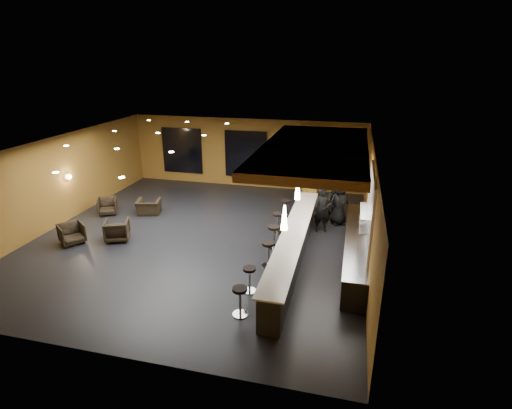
% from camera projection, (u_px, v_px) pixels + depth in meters
% --- Properties ---
extents(floor, '(12.00, 13.00, 0.10)m').
position_uv_depth(floor, '(202.00, 238.00, 15.14)').
color(floor, black).
rests_on(floor, ground).
extents(ceiling, '(12.00, 13.00, 0.10)m').
position_uv_depth(ceiling, '(197.00, 144.00, 13.87)').
color(ceiling, black).
extents(wall_back, '(12.00, 0.10, 3.50)m').
position_uv_depth(wall_back, '(246.00, 153.00, 20.46)').
color(wall_back, brown).
rests_on(wall_back, floor).
extents(wall_front, '(12.00, 0.10, 3.50)m').
position_uv_depth(wall_front, '(87.00, 289.00, 8.55)').
color(wall_front, brown).
rests_on(wall_front, floor).
extents(wall_left, '(0.10, 13.00, 3.50)m').
position_uv_depth(wall_left, '(57.00, 181.00, 15.86)').
color(wall_left, brown).
rests_on(wall_left, floor).
extents(wall_right, '(0.10, 13.00, 3.50)m').
position_uv_depth(wall_right, '(371.00, 207.00, 13.15)').
color(wall_right, brown).
rests_on(wall_right, floor).
extents(wood_soffit, '(3.60, 8.00, 0.28)m').
position_uv_depth(wood_soffit, '(315.00, 149.00, 13.95)').
color(wood_soffit, '#B87535').
rests_on(wood_soffit, ceiling).
extents(window_left, '(2.20, 0.06, 2.40)m').
position_uv_depth(window_left, '(182.00, 151.00, 21.16)').
color(window_left, black).
rests_on(window_left, wall_back).
extents(window_center, '(2.20, 0.06, 2.40)m').
position_uv_depth(window_center, '(246.00, 154.00, 20.38)').
color(window_center, black).
rests_on(window_center, wall_back).
extents(window_right, '(2.20, 0.06, 2.40)m').
position_uv_depth(window_right, '(304.00, 158.00, 19.71)').
color(window_right, black).
rests_on(window_right, wall_back).
extents(tile_backsplash, '(0.06, 3.20, 2.40)m').
position_uv_depth(tile_backsplash, '(370.00, 211.00, 12.18)').
color(tile_backsplash, white).
rests_on(tile_backsplash, wall_right).
extents(bar_counter, '(0.60, 8.00, 1.00)m').
position_uv_depth(bar_counter, '(293.00, 247.00, 13.22)').
color(bar_counter, black).
rests_on(bar_counter, floor).
extents(bar_top, '(0.78, 8.10, 0.05)m').
position_uv_depth(bar_top, '(294.00, 232.00, 13.04)').
color(bar_top, silver).
rests_on(bar_top, bar_counter).
extents(prep_counter, '(0.70, 6.00, 0.86)m').
position_uv_depth(prep_counter, '(355.00, 248.00, 13.25)').
color(prep_counter, black).
rests_on(prep_counter, floor).
extents(prep_top, '(0.72, 6.00, 0.03)m').
position_uv_depth(prep_top, '(357.00, 236.00, 13.09)').
color(prep_top, silver).
rests_on(prep_top, prep_counter).
extents(wall_shelf_lower, '(0.30, 1.50, 0.03)m').
position_uv_depth(wall_shelf_lower, '(364.00, 225.00, 12.17)').
color(wall_shelf_lower, silver).
rests_on(wall_shelf_lower, wall_right).
extents(wall_shelf_upper, '(0.30, 1.50, 0.03)m').
position_uv_depth(wall_shelf_upper, '(366.00, 211.00, 12.01)').
color(wall_shelf_upper, silver).
rests_on(wall_shelf_upper, wall_right).
extents(column, '(0.60, 0.60, 3.50)m').
position_uv_depth(column, '(311.00, 173.00, 16.96)').
color(column, olive).
rests_on(column, floor).
extents(wall_sconce, '(0.22, 0.22, 0.22)m').
position_uv_depth(wall_sconce, '(69.00, 177.00, 16.26)').
color(wall_sconce, '#FFE5B2').
rests_on(wall_sconce, wall_left).
extents(pendant_0, '(0.20, 0.20, 0.70)m').
position_uv_depth(pendant_0, '(284.00, 217.00, 10.75)').
color(pendant_0, white).
rests_on(pendant_0, wood_soffit).
extents(pendant_1, '(0.20, 0.20, 0.70)m').
position_uv_depth(pendant_1, '(298.00, 189.00, 13.02)').
color(pendant_1, white).
rests_on(pendant_1, wood_soffit).
extents(pendant_2, '(0.20, 0.20, 0.70)m').
position_uv_depth(pendant_2, '(307.00, 169.00, 15.30)').
color(pendant_2, white).
rests_on(pendant_2, wood_soffit).
extents(staff_a, '(0.75, 0.61, 1.79)m').
position_uv_depth(staff_a, '(322.00, 210.00, 15.29)').
color(staff_a, black).
rests_on(staff_a, floor).
extents(staff_b, '(0.83, 0.65, 1.69)m').
position_uv_depth(staff_b, '(336.00, 203.00, 16.15)').
color(staff_b, black).
rests_on(staff_b, floor).
extents(staff_c, '(1.00, 0.84, 1.76)m').
position_uv_depth(staff_c, '(340.00, 204.00, 15.97)').
color(staff_c, black).
rests_on(staff_c, floor).
extents(armchair_a, '(1.14, 1.13, 0.75)m').
position_uv_depth(armchair_a, '(72.00, 234.00, 14.49)').
color(armchair_a, black).
rests_on(armchair_a, floor).
extents(armchair_b, '(1.10, 1.12, 0.78)m').
position_uv_depth(armchair_b, '(117.00, 230.00, 14.74)').
color(armchair_b, black).
rests_on(armchair_b, floor).
extents(armchair_c, '(1.05, 1.06, 0.72)m').
position_uv_depth(armchair_c, '(107.00, 206.00, 17.17)').
color(armchair_c, black).
rests_on(armchair_c, floor).
extents(armchair_d, '(1.16, 1.07, 0.63)m').
position_uv_depth(armchair_d, '(149.00, 207.00, 17.21)').
color(armchair_d, black).
rests_on(armchair_d, floor).
extents(bar_stool_0, '(0.42, 0.42, 0.82)m').
position_uv_depth(bar_stool_0, '(240.00, 298.00, 10.39)').
color(bar_stool_0, silver).
rests_on(bar_stool_0, floor).
extents(bar_stool_1, '(0.39, 0.39, 0.78)m').
position_uv_depth(bar_stool_1, '(249.00, 276.00, 11.45)').
color(bar_stool_1, silver).
rests_on(bar_stool_1, floor).
extents(bar_stool_2, '(0.44, 0.44, 0.86)m').
position_uv_depth(bar_stool_2, '(268.00, 251.00, 12.82)').
color(bar_stool_2, silver).
rests_on(bar_stool_2, floor).
extents(bar_stool_3, '(0.43, 0.43, 0.85)m').
position_uv_depth(bar_stool_3, '(274.00, 234.00, 14.03)').
color(bar_stool_3, silver).
rests_on(bar_stool_3, floor).
extents(bar_stool_4, '(0.42, 0.42, 0.83)m').
position_uv_depth(bar_stool_4, '(278.00, 220.00, 15.23)').
color(bar_stool_4, silver).
rests_on(bar_stool_4, floor).
extents(bar_stool_5, '(0.42, 0.42, 0.82)m').
position_uv_depth(bar_stool_5, '(286.00, 207.00, 16.61)').
color(bar_stool_5, silver).
rests_on(bar_stool_5, floor).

